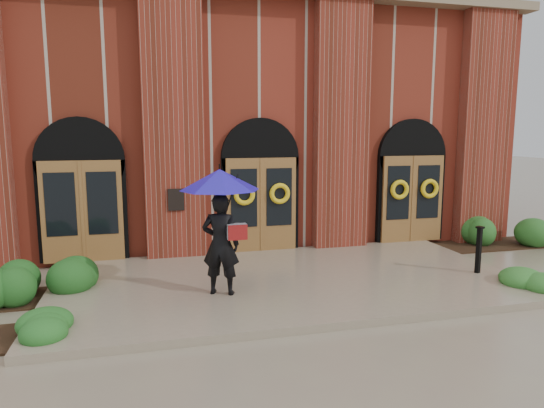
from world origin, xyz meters
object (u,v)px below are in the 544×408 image
object	(u,v)px
man_with_umbrella	(220,207)
hedge_wall_right	(491,232)
hedge_wall_left	(34,281)
metal_post	(479,249)

from	to	relation	value
man_with_umbrella	hedge_wall_right	bearing A→B (deg)	-140.60
hedge_wall_left	hedge_wall_right	bearing A→B (deg)	8.04
hedge_wall_left	hedge_wall_right	xyz separation A→B (m)	(12.04, 1.70, 0.03)
metal_post	hedge_wall_left	bearing A→B (deg)	173.60
metal_post	hedge_wall_left	xyz separation A→B (m)	(-9.50, 1.07, -0.34)
hedge_wall_left	hedge_wall_right	distance (m)	12.16
man_with_umbrella	hedge_wall_right	xyz separation A→B (m)	(8.41, 2.74, -1.49)
hedge_wall_left	hedge_wall_right	size ratio (longest dim) A/B	0.92
man_with_umbrella	hedge_wall_right	world-z (taller)	man_with_umbrella
hedge_wall_left	metal_post	bearing A→B (deg)	-6.40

